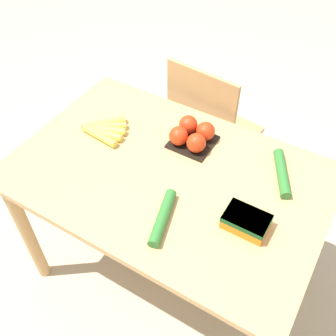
# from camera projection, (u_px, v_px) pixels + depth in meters

# --- Properties ---
(ground_plane) EXTENTS (12.00, 12.00, 0.00)m
(ground_plane) POSITION_uv_depth(u_px,v_px,m) (168.00, 269.00, 2.13)
(ground_plane) COLOR #B7A88E
(dining_table) EXTENTS (1.25, 0.83, 0.78)m
(dining_table) POSITION_uv_depth(u_px,v_px,m) (168.00, 192.00, 1.65)
(dining_table) COLOR tan
(dining_table) RESTS_ON ground_plane
(chair) EXTENTS (0.46, 0.44, 0.94)m
(chair) POSITION_uv_depth(u_px,v_px,m) (209.00, 133.00, 2.17)
(chair) COLOR tan
(chair) RESTS_ON ground_plane
(banana_bunch) EXTENTS (0.20, 0.18, 0.03)m
(banana_bunch) POSITION_uv_depth(u_px,v_px,m) (103.00, 130.00, 1.72)
(banana_bunch) COLOR brown
(banana_bunch) RESTS_ON dining_table
(tomato_pack) EXTENTS (0.18, 0.18, 0.09)m
(tomato_pack) POSITION_uv_depth(u_px,v_px,m) (192.00, 135.00, 1.65)
(tomato_pack) COLOR black
(tomato_pack) RESTS_ON dining_table
(carrot_bag) EXTENTS (0.16, 0.11, 0.06)m
(carrot_bag) POSITION_uv_depth(u_px,v_px,m) (246.00, 221.00, 1.36)
(carrot_bag) COLOR orange
(carrot_bag) RESTS_ON dining_table
(cucumber_near) EXTENTS (0.10, 0.24, 0.04)m
(cucumber_near) POSITION_uv_depth(u_px,v_px,m) (163.00, 217.00, 1.39)
(cucumber_near) COLOR #2D702D
(cucumber_near) RESTS_ON dining_table
(cucumber_far) EXTENTS (0.14, 0.23, 0.04)m
(cucumber_far) POSITION_uv_depth(u_px,v_px,m) (282.00, 173.00, 1.54)
(cucumber_far) COLOR #2D702D
(cucumber_far) RESTS_ON dining_table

